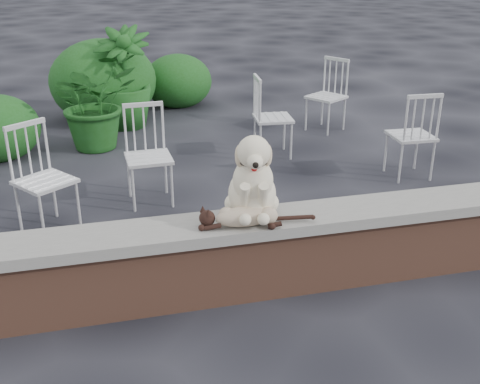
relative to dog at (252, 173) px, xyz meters
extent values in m
plane|color=black|center=(0.78, -0.06, -0.89)|extent=(60.00, 60.00, 0.00)
cube|color=brown|center=(0.78, -0.06, -0.64)|extent=(6.00, 0.30, 0.50)
cube|color=slate|center=(0.78, -0.06, -0.35)|extent=(6.20, 0.40, 0.08)
imported|color=#194B15|center=(-1.00, 3.52, -0.31)|extent=(1.36, 1.31, 1.16)
imported|color=#194B15|center=(-0.60, 4.32, -0.23)|extent=(0.95, 0.95, 1.33)
ellipsoid|color=#194B15|center=(-0.86, 4.83, -0.37)|extent=(1.48, 1.36, 1.17)
ellipsoid|color=#194B15|center=(0.26, 5.28, -0.53)|extent=(1.04, 0.95, 0.82)
camera|label=1|loc=(-0.97, -3.53, 1.43)|focal=43.59mm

